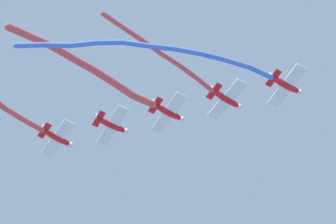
% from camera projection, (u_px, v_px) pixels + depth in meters
% --- Properties ---
extents(airplane_lead, '(6.59, 5.11, 1.66)m').
position_uv_depth(airplane_lead, '(287.00, 85.00, 88.27)').
color(airplane_lead, red).
extents(smoke_trail_lead, '(4.70, 31.94, 3.86)m').
position_uv_depth(smoke_trail_lead, '(150.00, 52.00, 84.06)').
color(smoke_trail_lead, '#4C75DB').
extents(airplane_left_wing, '(6.48, 5.06, 1.66)m').
position_uv_depth(airplane_left_wing, '(227.00, 99.00, 89.61)').
color(airplane_left_wing, red).
extents(smoke_trail_left_wing, '(9.48, 14.97, 1.59)m').
position_uv_depth(smoke_trail_left_wing, '(160.00, 53.00, 86.63)').
color(smoke_trail_left_wing, '#DB4C4C').
extents(airplane_right_wing, '(6.56, 5.10, 1.66)m').
position_uv_depth(airplane_right_wing, '(169.00, 112.00, 90.94)').
color(airplane_right_wing, red).
extents(smoke_trail_right_wing, '(10.46, 19.27, 1.54)m').
position_uv_depth(smoke_trail_right_wing, '(84.00, 66.00, 87.30)').
color(smoke_trail_right_wing, '#DB4C4C').
extents(airplane_slot, '(6.62, 5.13, 1.66)m').
position_uv_depth(airplane_slot, '(112.00, 125.00, 92.27)').
color(airplane_slot, red).
extents(airplane_trail, '(6.47, 5.06, 1.66)m').
position_uv_depth(airplane_trail, '(58.00, 138.00, 93.60)').
color(airplane_trail, red).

